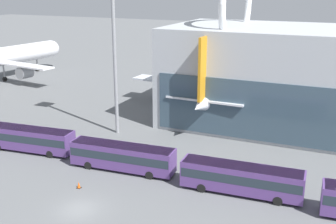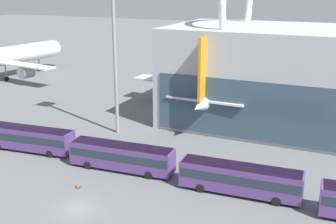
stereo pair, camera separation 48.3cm
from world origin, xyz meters
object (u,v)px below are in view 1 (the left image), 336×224
Objects in this scene: shuttle_bus_1 at (28,138)px; shuttle_bus_3 at (241,177)px; airliner_at_gate_far at (236,82)px; traffic_cone_0 at (79,185)px; shuttle_bus_2 at (122,155)px; floodlight_mast at (113,10)px.

shuttle_bus_1 and shuttle_bus_3 have the same top height.
traffic_cone_0 is at bearing 170.60° from airliner_at_gate_far.
shuttle_bus_2 is 6.77m from traffic_cone_0.
shuttle_bus_1 is 0.49× the size of floodlight_mast.
shuttle_bus_1 is at bearing 149.00° from airliner_at_gate_far.
floodlight_mast is at bearing 149.23° from shuttle_bus_3.
airliner_at_gate_far reaches higher than shuttle_bus_2.
shuttle_bus_2 is at bearing 176.44° from shuttle_bus_3.
floodlight_mast is at bearing 119.05° from shuttle_bus_2.
shuttle_bus_2 is (-5.56, -31.77, -3.14)m from airliner_at_gate_far.
shuttle_bus_1 reaches higher than traffic_cone_0.
floodlight_mast is at bearing 107.11° from traffic_cone_0.
airliner_at_gate_far is 3.02× the size of shuttle_bus_1.
shuttle_bus_3 is 0.49× the size of floodlight_mast.
shuttle_bus_1 is 14.96m from shuttle_bus_2.
shuttle_bus_1 is at bearing 153.38° from traffic_cone_0.
floodlight_mast is at bearing 148.78° from airliner_at_gate_far.
shuttle_bus_3 is at bearing 19.93° from traffic_cone_0.
shuttle_bus_3 is at bearing -6.29° from shuttle_bus_1.
shuttle_bus_3 is (9.40, -31.82, -3.14)m from airliner_at_gate_far.
shuttle_bus_1 is 14.45m from traffic_cone_0.
shuttle_bus_2 is at bearing 71.25° from traffic_cone_0.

